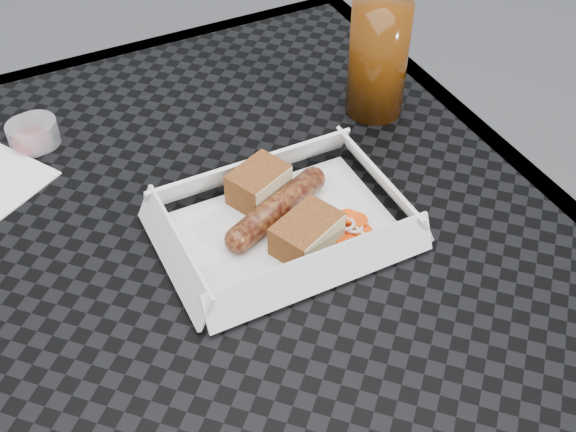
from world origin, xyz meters
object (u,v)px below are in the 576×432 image
Objects in this scene: food_tray at (284,229)px; drink_glass at (378,59)px; patio_table at (193,289)px; bratwurst at (277,208)px.

drink_glass is (0.20, 0.14, 0.07)m from food_tray.
food_tray reaches higher than patio_table.
food_tray is 0.25m from drink_glass.
drink_glass is at bearing 20.75° from patio_table.
food_tray is 0.02m from bratwurst.
bratwurst is (0.00, 0.02, 0.02)m from food_tray.
food_tray is (0.10, -0.03, 0.08)m from patio_table.
drink_glass is (0.29, 0.11, 0.15)m from patio_table.
bratwurst is at bearing 87.90° from food_tray.
drink_glass reaches higher than bratwurst.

